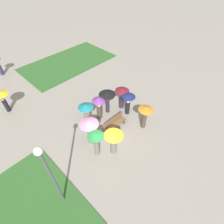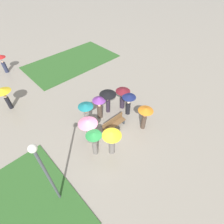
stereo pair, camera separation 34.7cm
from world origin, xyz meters
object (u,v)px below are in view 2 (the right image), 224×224
object	(u,v)px
crowd_person_black	(108,97)
crowd_person_pink	(88,126)
lamp_post	(45,170)
crowd_person_yellow	(112,138)
crowd_person_navy	(129,101)
lone_walker_mid_plaza	(4,93)
crowd_person_teal	(86,111)
crowd_person_orange	(145,114)
crowd_person_green	(94,140)
crowd_person_maroon	(123,94)
lone_walker_far_path	(2,60)
park_bench	(114,124)
crowd_person_purple	(99,104)

from	to	relation	value
crowd_person_black	crowd_person_pink	size ratio (longest dim) A/B	0.94
lamp_post	crowd_person_yellow	world-z (taller)	lamp_post
crowd_person_navy	lone_walker_mid_plaza	world-z (taller)	lone_walker_mid_plaza
crowd_person_teal	crowd_person_orange	distance (m)	3.89
crowd_person_pink	crowd_person_green	size ratio (longest dim) A/B	1.03
crowd_person_yellow	crowd_person_orange	world-z (taller)	crowd_person_yellow
crowd_person_navy	crowd_person_teal	world-z (taller)	crowd_person_teal
crowd_person_black	crowd_person_orange	world-z (taller)	same
crowd_person_black	crowd_person_pink	world-z (taller)	crowd_person_pink
crowd_person_maroon	crowd_person_navy	world-z (taller)	crowd_person_maroon
crowd_person_black	crowd_person_yellow	bearing A→B (deg)	-28.54
lone_walker_far_path	crowd_person_green	bearing A→B (deg)	-100.13
crowd_person_maroon	crowd_person_navy	xyz separation A→B (m)	(-0.20, -0.77, -0.01)
crowd_person_pink	crowd_person_yellow	distance (m)	1.63
crowd_person_navy	lone_walker_far_path	size ratio (longest dim) A/B	0.98
lamp_post	crowd_person_navy	bearing A→B (deg)	14.15
crowd_person_pink	crowd_person_maroon	size ratio (longest dim) A/B	1.10
park_bench	crowd_person_navy	bearing A→B (deg)	11.05
crowd_person_black	crowd_person_maroon	xyz separation A→B (m)	(1.11, -0.41, -0.17)
crowd_person_pink	lone_walker_mid_plaza	xyz separation A→B (m)	(-2.50, 6.74, -0.04)
crowd_person_purple	crowd_person_yellow	bearing A→B (deg)	68.45
park_bench	lone_walker_far_path	distance (m)	12.87
lone_walker_mid_plaza	crowd_person_teal	bearing A→B (deg)	-44.36
crowd_person_yellow	crowd_person_purple	world-z (taller)	crowd_person_yellow
park_bench	lone_walker_far_path	size ratio (longest dim) A/B	0.99
lone_walker_far_path	lone_walker_mid_plaza	xyz separation A→B (m)	(-1.73, -5.55, 0.17)
crowd_person_orange	lone_walker_far_path	bearing A→B (deg)	66.10
crowd_person_black	lone_walker_far_path	xyz separation A→B (m)	(-3.50, 11.06, -0.19)
lamp_post	lone_walker_far_path	world-z (taller)	lamp_post
crowd_person_purple	lamp_post	bearing A→B (deg)	35.02
crowd_person_yellow	park_bench	bearing A→B (deg)	-7.91
crowd_person_maroon	crowd_person_green	world-z (taller)	crowd_person_green
crowd_person_orange	lone_walker_far_path	distance (m)	14.53
park_bench	crowd_person_navy	distance (m)	1.96
crowd_person_purple	park_bench	bearing A→B (deg)	94.48
crowd_person_pink	crowd_person_purple	size ratio (longest dim) A/B	1.06
crowd_person_pink	crowd_person_teal	bearing A→B (deg)	-132.34
crowd_person_maroon	crowd_person_pink	bearing A→B (deg)	154.17
crowd_person_green	crowd_person_yellow	bearing A→B (deg)	24.64
park_bench	crowd_person_purple	size ratio (longest dim) A/B	0.97
lamp_post	crowd_person_navy	size ratio (longest dim) A/B	2.57
crowd_person_pink	lone_walker_far_path	distance (m)	12.32
crowd_person_green	crowd_person_teal	xyz separation A→B (m)	(1.14, 2.23, -0.08)
crowd_person_yellow	crowd_person_teal	size ratio (longest dim) A/B	1.02
lone_walker_far_path	park_bench	bearing A→B (deg)	-90.25
crowd_person_teal	lone_walker_far_path	distance (m)	11.11
crowd_person_black	lone_walker_far_path	bearing A→B (deg)	-152.04
crowd_person_maroon	crowd_person_purple	xyz separation A→B (m)	(-1.94, 0.40, -0.02)
crowd_person_maroon	crowd_person_teal	world-z (taller)	crowd_person_teal
lamp_post	crowd_person_black	world-z (taller)	lamp_post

